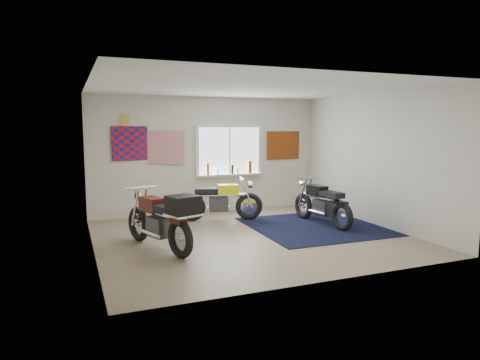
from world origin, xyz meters
name	(u,v)px	position (x,y,z in m)	size (l,w,h in m)	color
ground	(251,236)	(0.00, 0.00, 0.00)	(5.50, 5.50, 0.00)	#9E896B
room_shell	(251,147)	(0.00, 0.00, 1.64)	(5.50, 5.50, 5.50)	white
navy_rug	(314,226)	(1.50, 0.23, 0.01)	(2.50, 2.60, 0.01)	black
window_assembly	(229,154)	(0.50, 2.47, 1.37)	(1.66, 0.17, 1.26)	white
oil_bottles	(234,168)	(0.58, 2.40, 1.03)	(1.15, 0.09, 0.30)	#965B15
flag_display	(125,120)	(-1.90, 2.48, 2.15)	(1.60, 0.10, 1.17)	red
triumph_poster	(283,145)	(1.95, 2.48, 1.55)	(0.90, 0.03, 0.70)	#A54C14
yellow_triumph	(220,202)	(-0.07, 1.50, 0.41)	(1.80, 0.66, 0.92)	black
black_chrome_bike	(322,205)	(1.75, 0.35, 0.41)	(0.56, 1.84, 0.94)	black
maroon_tourer	(163,220)	(-1.70, -0.32, 0.52)	(0.97, 1.93, 1.00)	black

